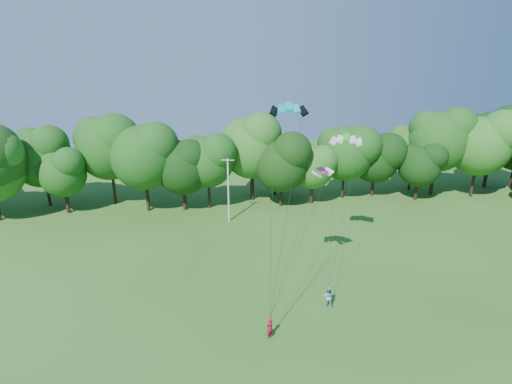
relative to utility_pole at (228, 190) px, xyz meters
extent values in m
cylinder|color=silver|center=(0.00, 0.00, -0.11)|extent=(0.21, 0.21, 8.42)
cube|color=silver|center=(0.00, 0.00, 3.89)|extent=(1.66, 0.44, 0.08)
imported|color=maroon|center=(1.30, -23.28, -3.44)|extent=(0.77, 0.72, 1.77)
imported|color=#94B3CD|center=(6.99, -19.94, -3.36)|extent=(1.16, 1.06, 1.91)
cube|color=#05A8AB|center=(3.01, -20.27, 12.72)|extent=(2.69, 1.43, 0.57)
cube|color=green|center=(10.77, -11.56, 8.63)|extent=(3.31, 2.45, 0.57)
cube|color=#D53B8C|center=(6.98, -16.41, 6.85)|extent=(2.12, 1.58, 0.35)
cylinder|color=#302512|center=(7.78, 4.54, -2.28)|extent=(0.45, 0.45, 4.08)
ellipsoid|color=black|center=(7.78, 4.54, 3.10)|extent=(8.16, 8.16, 8.90)
cylinder|color=#372316|center=(29.88, 9.11, -2.28)|extent=(0.50, 0.50, 4.08)
ellipsoid|color=#265018|center=(29.88, 9.11, 3.09)|extent=(8.15, 8.15, 8.89)
camera|label=1|loc=(-3.28, -48.19, 16.05)|focal=28.00mm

